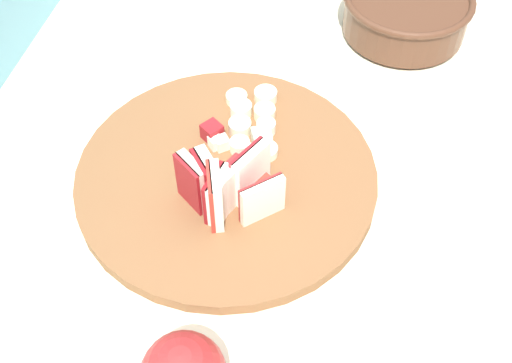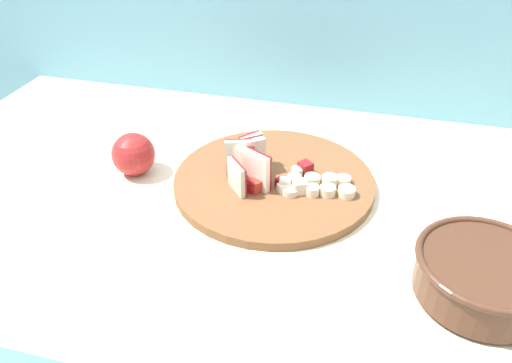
{
  "view_description": "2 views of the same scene",
  "coord_description": "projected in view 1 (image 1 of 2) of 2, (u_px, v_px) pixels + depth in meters",
  "views": [
    {
      "loc": [
        -0.5,
        -0.07,
        1.5
      ],
      "look_at": [
        -0.06,
        0.03,
        0.96
      ],
      "focal_mm": 45.71,
      "sensor_mm": 36.0,
      "label": 1
    },
    {
      "loc": [
        0.12,
        -0.65,
        1.43
      ],
      "look_at": [
        -0.06,
        0.04,
        0.95
      ],
      "focal_mm": 35.81,
      "sensor_mm": 36.0,
      "label": 2
    }
  ],
  "objects": [
    {
      "name": "tiled_countertop",
      "position": [
        278.0,
        342.0,
        1.12
      ],
      "size": [
        1.43,
        0.78,
        0.93
      ],
      "color": "beige",
      "rests_on": "ground"
    },
    {
      "name": "tile_backsplash",
      "position": [
        24.0,
        238.0,
        1.02
      ],
      "size": [
        2.4,
        0.04,
        1.32
      ],
      "primitive_type": "cube",
      "color": "#6BADC6",
      "rests_on": "ground"
    },
    {
      "name": "cutting_board",
      "position": [
        226.0,
        177.0,
        0.74
      ],
      "size": [
        0.34,
        0.34,
        0.02
      ],
      "primitive_type": "cylinder",
      "color": "brown",
      "rests_on": "tiled_countertop"
    },
    {
      "name": "apple_wedge_fan",
      "position": [
        224.0,
        186.0,
        0.68
      ],
      "size": [
        0.09,
        0.12,
        0.07
      ],
      "color": "#A32323",
      "rests_on": "cutting_board"
    },
    {
      "name": "apple_dice_pile",
      "position": [
        243.0,
        160.0,
        0.74
      ],
      "size": [
        0.1,
        0.1,
        0.02
      ],
      "color": "maroon",
      "rests_on": "cutting_board"
    },
    {
      "name": "banana_slice_rows",
      "position": [
        253.0,
        119.0,
        0.78
      ],
      "size": [
        0.11,
        0.08,
        0.02
      ],
      "color": "#F4EAC6",
      "rests_on": "cutting_board"
    },
    {
      "name": "ceramic_bowl",
      "position": [
        406.0,
        11.0,
        0.9
      ],
      "size": [
        0.18,
        0.18,
        0.06
      ],
      "color": "#4C2D1E",
      "rests_on": "tiled_countertop"
    }
  ]
}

